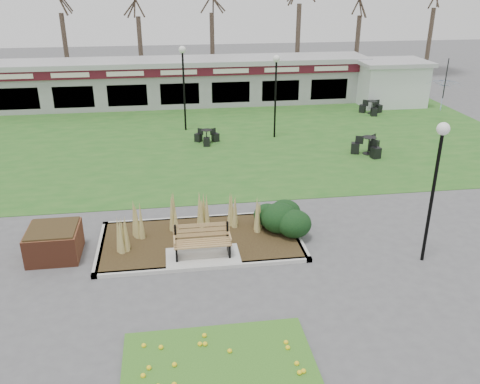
{
  "coord_description": "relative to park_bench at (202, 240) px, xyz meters",
  "views": [
    {
      "loc": [
        -0.79,
        -13.05,
        7.9
      ],
      "look_at": [
        1.39,
        2.0,
        1.33
      ],
      "focal_mm": 38.0,
      "sensor_mm": 36.0,
      "label": 1
    }
  ],
  "objects": [
    {
      "name": "service_hut",
      "position": [
        13.5,
        17.75,
        0.86
      ],
      "size": [
        4.4,
        3.4,
        2.83
      ],
      "color": "silver",
      "rests_on": "ground"
    },
    {
      "name": "food_pavilion",
      "position": [
        0.0,
        19.71,
        0.89
      ],
      "size": [
        24.6,
        3.4,
        2.9
      ],
      "color": "#939396",
      "rests_on": "ground"
    },
    {
      "name": "bistro_set_d",
      "position": [
        11.48,
        15.55,
        -0.31
      ],
      "size": [
        1.44,
        1.34,
        0.77
      ],
      "color": "black",
      "rests_on": "ground"
    },
    {
      "name": "lamp_post_near_right",
      "position": [
        6.49,
        -1.07,
        2.5
      ],
      "size": [
        0.35,
        0.35,
        4.24
      ],
      "color": "black",
      "rests_on": "ground"
    },
    {
      "name": "flower_bed",
      "position": [
        0.0,
        -4.85,
        -0.52
      ],
      "size": [
        4.2,
        3.0,
        0.16
      ],
      "color": "#326A1E",
      "rests_on": "ground"
    },
    {
      "name": "park_bench",
      "position": [
        0.0,
        0.0,
        0.0
      ],
      "size": [
        1.7,
        0.66,
        0.93
      ],
      "color": "#986844",
      "rests_on": "ground"
    },
    {
      "name": "bistro_set_c",
      "position": [
        8.47,
        8.38,
        -0.29
      ],
      "size": [
        1.54,
        1.5,
        0.84
      ],
      "color": "black",
      "rests_on": "ground"
    },
    {
      "name": "brick_planter",
      "position": [
        -4.4,
        0.75,
        -0.11
      ],
      "size": [
        1.5,
        1.5,
        0.95
      ],
      "color": "brown",
      "rests_on": "ground"
    },
    {
      "name": "bistro_set_a",
      "position": [
        1.07,
        11.17,
        -0.34
      ],
      "size": [
        1.28,
        1.18,
        0.69
      ],
      "color": "black",
      "rests_on": "ground"
    },
    {
      "name": "planting_bed",
      "position": [
        1.27,
        1.1,
        -0.22
      ],
      "size": [
        6.75,
        3.4,
        1.27
      ],
      "color": "black",
      "rests_on": "ground"
    },
    {
      "name": "lamp_post_mid_right",
      "position": [
        0.12,
        13.67,
        2.67
      ],
      "size": [
        0.37,
        0.37,
        4.47
      ],
      "color": "black",
      "rests_on": "ground"
    },
    {
      "name": "lamp_post_far_right",
      "position": [
        4.64,
        11.68,
        2.48
      ],
      "size": [
        0.35,
        0.35,
        4.21
      ],
      "color": "black",
      "rests_on": "ground"
    },
    {
      "name": "lawn",
      "position": [
        0.0,
        11.75,
        -0.58
      ],
      "size": [
        34.0,
        16.0,
        0.02
      ],
      "primitive_type": "cube",
      "color": "#225D1D",
      "rests_on": "ground"
    },
    {
      "name": "patio_umbrella",
      "position": [
        14.62,
        13.16,
        0.99
      ],
      "size": [
        2.14,
        2.18,
        2.49
      ],
      "color": "black",
      "rests_on": "ground"
    },
    {
      "name": "ground",
      "position": [
        0.0,
        -0.25,
        -0.59
      ],
      "size": [
        100.0,
        100.0,
        0.0
      ],
      "primitive_type": "plane",
      "color": "#515154",
      "rests_on": "ground"
    }
  ]
}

